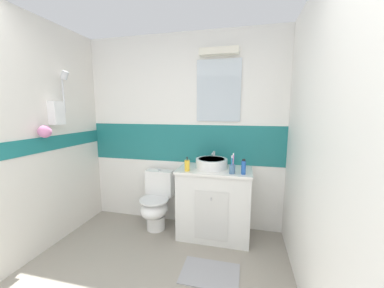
% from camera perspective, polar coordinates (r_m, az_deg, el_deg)
% --- Properties ---
extents(ground_plane, '(3.20, 3.48, 0.04)m').
position_cam_1_polar(ground_plane, '(2.38, -11.79, -32.51)').
color(ground_plane, gray).
extents(wall_back_tiled, '(3.20, 0.20, 2.50)m').
position_cam_1_polar(wall_back_tiled, '(2.97, -2.09, 3.33)').
color(wall_back_tiled, white).
rests_on(wall_back_tiled, ground_plane).
extents(wall_left_shower_alcove, '(0.25, 3.48, 2.50)m').
position_cam_1_polar(wall_left_shower_alcove, '(2.70, -39.52, 0.60)').
color(wall_left_shower_alcove, silver).
rests_on(wall_left_shower_alcove, ground_plane).
extents(wall_right_plain, '(0.10, 3.48, 2.50)m').
position_cam_1_polar(wall_right_plain, '(1.71, 31.83, -2.32)').
color(wall_right_plain, white).
rests_on(wall_right_plain, ground_plane).
extents(vanity_cabinet, '(0.87, 0.52, 0.85)m').
position_cam_1_polar(vanity_cabinet, '(2.81, 5.76, -14.72)').
color(vanity_cabinet, silver).
rests_on(vanity_cabinet, ground_plane).
extents(sink_basin, '(0.38, 0.42, 0.17)m').
position_cam_1_polar(sink_basin, '(2.68, 5.05, -4.88)').
color(sink_basin, white).
rests_on(sink_basin, vanity_cabinet).
extents(toilet, '(0.37, 0.50, 0.76)m').
position_cam_1_polar(toilet, '(3.02, -9.15, -14.52)').
color(toilet, white).
rests_on(toilet, ground_plane).
extents(toothbrush_cup, '(0.06, 0.06, 0.23)m').
position_cam_1_polar(toothbrush_cup, '(2.47, 10.32, -6.05)').
color(toothbrush_cup, '#4C7299').
rests_on(toothbrush_cup, vanity_cabinet).
extents(soap_dispenser, '(0.06, 0.06, 0.17)m').
position_cam_1_polar(soap_dispenser, '(2.54, -1.26, -5.54)').
color(soap_dispenser, yellow).
rests_on(soap_dispenser, vanity_cabinet).
extents(deodorant_spray_can, '(0.05, 0.05, 0.17)m').
position_cam_1_polar(deodorant_spray_can, '(2.47, 13.13, -5.82)').
color(deodorant_spray_can, '#2659B2').
rests_on(deodorant_spray_can, vanity_cabinet).
extents(bath_mat, '(0.55, 0.38, 0.01)m').
position_cam_1_polar(bath_mat, '(2.44, 4.64, -30.27)').
color(bath_mat, '#99999E').
rests_on(bath_mat, ground_plane).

